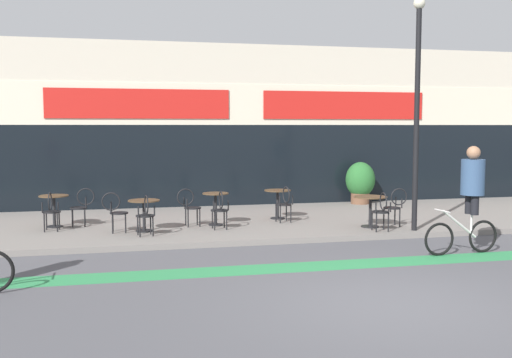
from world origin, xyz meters
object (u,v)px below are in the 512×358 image
object	(u,v)px
cafe_chair_4_near	(382,209)
cafe_chair_1_side	(115,209)
bistro_table_4	(370,205)
cafe_chair_1_near	(146,213)
bistro_table_1	(144,209)
cafe_chair_0_side	(82,204)
cafe_chair_2_near	(220,207)
cafe_chair_4_side	(395,204)
lamp_post	(417,98)
cyclist_1	(470,190)
cafe_chair_3_near	(285,202)
bistro_table_2	(216,203)
planter_pot	(360,182)
bistro_table_0	(54,205)
cafe_chair_2_side	(189,205)
cafe_chair_0_near	(51,209)
bistro_table_3	(278,198)

from	to	relation	value
cafe_chair_4_near	cafe_chair_1_side	bearing A→B (deg)	81.74
bistro_table_4	cafe_chair_1_near	xyz separation A→B (m)	(-5.19, -0.02, -0.01)
cafe_chair_1_near	bistro_table_1	bearing A→B (deg)	-6.24
cafe_chair_0_side	cafe_chair_2_near	distance (m)	3.35
cafe_chair_1_near	cafe_chair_4_near	world-z (taller)	same
cafe_chair_4_near	cafe_chair_4_side	xyz separation A→B (m)	(0.63, 0.62, 0.00)
bistro_table_4	cafe_chair_1_side	distance (m)	5.86
lamp_post	cyclist_1	bearing A→B (deg)	-86.94
cafe_chair_3_near	cafe_chair_4_side	bearing A→B (deg)	-121.77
bistro_table_2	planter_pot	bearing A→B (deg)	30.87
bistro_table_2	cyclist_1	xyz separation A→B (m)	(4.40, -3.72, 0.59)
cafe_chair_1_side	lamp_post	xyz separation A→B (m)	(6.62, -1.24, 2.48)
bistro_table_0	cafe_chair_1_near	xyz separation A→B (m)	(2.04, -1.70, -0.02)
cafe_chair_2_side	planter_pot	xyz separation A→B (m)	(5.56, 2.96, 0.16)
cafe_chair_0_side	cafe_chair_2_side	size ratio (longest dim) A/B	1.00
bistro_table_1	cafe_chair_2_side	distance (m)	1.17
cafe_chair_0_near	cafe_chair_2_side	world-z (taller)	same
cafe_chair_4_near	cafe_chair_1_near	bearing A→B (deg)	87.03
cafe_chair_2_side	cafe_chair_4_side	xyz separation A→B (m)	(4.75, -1.07, 0.00)
cafe_chair_3_near	lamp_post	xyz separation A→B (m)	(2.58, -1.72, 2.48)
cafe_chair_1_side	cafe_chair_2_side	distance (m)	1.76
cafe_chair_1_near	cafe_chair_1_side	xyz separation A→B (m)	(-0.64, 0.63, 0.00)
cafe_chair_1_near	lamp_post	xyz separation A→B (m)	(5.99, -0.62, 2.48)
bistro_table_0	cyclist_1	distance (m)	9.23
cafe_chair_4_near	cafe_chair_2_near	bearing A→B (deg)	76.62
bistro_table_1	bistro_table_2	bearing A→B (deg)	15.35
bistro_table_1	lamp_post	size ratio (longest dim) A/B	0.14
planter_pot	cyclist_1	distance (m)	6.71
cafe_chair_3_near	cafe_chair_2_near	bearing A→B (deg)	102.99
planter_pot	cafe_chair_0_near	bearing A→B (deg)	-161.09
lamp_post	cyclist_1	distance (m)	2.74
bistro_table_0	cafe_chair_2_near	distance (m)	3.93
bistro_table_0	bistro_table_1	distance (m)	2.30
cafe_chair_1_near	cafe_chair_0_near	bearing A→B (deg)	55.26
bistro_table_0	cafe_chair_4_near	world-z (taller)	cafe_chair_4_near
bistro_table_1	planter_pot	distance (m)	7.47
bistro_table_2	cafe_chair_2_side	size ratio (longest dim) A/B	0.86
bistro_table_2	cyclist_1	distance (m)	5.79
bistro_table_0	cafe_chair_0_near	bearing A→B (deg)	-90.39
bistro_table_4	cafe_chair_2_near	xyz separation A→B (m)	(-3.49, 0.44, -0.01)
bistro_table_3	cafe_chair_4_near	bearing A→B (deg)	-52.58
bistro_table_3	cafe_chair_0_near	size ratio (longest dim) A/B	0.82
bistro_table_1	bistro_table_4	bearing A→B (deg)	-6.62
cafe_chair_0_near	cafe_chair_3_near	size ratio (longest dim) A/B	1.00
bistro_table_4	cafe_chair_3_near	distance (m)	2.08
cafe_chair_3_near	cafe_chair_0_near	bearing A→B (deg)	82.89
cafe_chair_0_near	cafe_chair_4_side	size ratio (longest dim) A/B	1.00
cafe_chair_2_side	cafe_chair_3_near	size ratio (longest dim) A/B	1.00
bistro_table_0	cafe_chair_1_side	bearing A→B (deg)	-37.28
cafe_chair_2_side	bistro_table_3	bearing A→B (deg)	10.25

